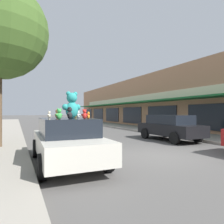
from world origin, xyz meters
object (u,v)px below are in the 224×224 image
teddy_bear_giant (72,105)px  teddy_bear_yellow (75,114)px  teddy_bear_brown (57,114)px  teddy_bear_cream (49,114)px  plush_art_car (67,139)px  teddy_bear_red (85,114)px  teddy_bear_white (78,114)px  parked_car_far_center (169,127)px  teddy_bear_green (59,114)px  teddy_bear_purple (73,113)px  teddy_bear_orange (88,115)px  teddy_bear_black (70,113)px

teddy_bear_giant → teddy_bear_yellow: teddy_bear_giant is taller
teddy_bear_brown → teddy_bear_cream: bearing=-133.1°
teddy_bear_giant → plush_art_car: bearing=-32.1°
teddy_bear_red → teddy_bear_brown: same height
teddy_bear_white → teddy_bear_cream: bearing=8.8°
teddy_bear_red → parked_car_far_center: teddy_bear_red is taller
parked_car_far_center → plush_art_car: bearing=-157.9°
teddy_bear_white → teddy_bear_green: (-0.85, -1.00, 0.03)m
teddy_bear_purple → plush_art_car: bearing=104.1°
teddy_bear_red → teddy_bear_brown: size_ratio=1.00×
teddy_bear_purple → teddy_bear_green: teddy_bear_purple is taller
teddy_bear_brown → teddy_bear_green: size_ratio=0.96×
teddy_bear_purple → teddy_bear_orange: teddy_bear_purple is taller
teddy_bear_giant → teddy_bear_orange: 0.85m
teddy_bear_purple → teddy_bear_orange: (0.22, -1.09, -0.08)m
plush_art_car → teddy_bear_orange: teddy_bear_orange is taller
teddy_bear_yellow → parked_car_far_center: bearing=-102.2°
teddy_bear_red → parked_car_far_center: size_ratio=0.07×
teddy_bear_brown → teddy_bear_black: 0.69m
teddy_bear_yellow → teddy_bear_giant: bearing=120.1°
teddy_bear_cream → teddy_bear_orange: 1.96m
plush_art_car → teddy_bear_orange: 1.24m
teddy_bear_red → parked_car_far_center: (6.75, 3.80, -0.84)m
teddy_bear_red → teddy_bear_brown: (-0.68, 0.80, 0.00)m
teddy_bear_yellow → teddy_bear_red: 1.34m
teddy_bear_white → parked_car_far_center: (6.67, 2.82, -0.82)m
teddy_bear_cream → teddy_bear_orange: size_ratio=1.15×
teddy_bear_orange → teddy_bear_black: size_ratio=0.59×
teddy_bear_purple → teddy_bear_giant: bearing=127.3°
teddy_bear_yellow → teddy_bear_red: size_ratio=0.98×
teddy_bear_white → teddy_bear_green: size_ratio=0.83×
teddy_bear_purple → teddy_bear_green: (-0.72, -1.27, -0.03)m
teddy_bear_giant → teddy_bear_green: bearing=45.9°
teddy_bear_giant → teddy_bear_orange: (0.36, -0.70, -0.33)m
plush_art_car → teddy_bear_yellow: bearing=47.4°
teddy_bear_green → teddy_bear_red: bearing=156.1°
teddy_bear_cream → teddy_bear_red: 2.02m
teddy_bear_green → plush_art_car: bearing=-140.7°
teddy_bear_purple → parked_car_far_center: size_ratio=0.09×
teddy_bear_giant → teddy_bear_white: 0.42m
teddy_bear_cream → teddy_bear_red: size_ratio=0.83×
teddy_bear_green → teddy_bear_cream: bearing=-115.8°
teddy_bear_giant → teddy_bear_purple: size_ratio=2.41×
teddy_bear_black → parked_car_far_center: (7.17, 3.63, -0.87)m
teddy_bear_white → teddy_bear_black: teddy_bear_black is taller
teddy_bear_yellow → teddy_bear_green: teddy_bear_green is taller
teddy_bear_cream → teddy_bear_purple: teddy_bear_purple is taller
teddy_bear_cream → teddy_bear_green: teddy_bear_green is taller
teddy_bear_black → teddy_bear_green: bearing=-28.7°
teddy_bear_yellow → teddy_bear_black: teddy_bear_black is taller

